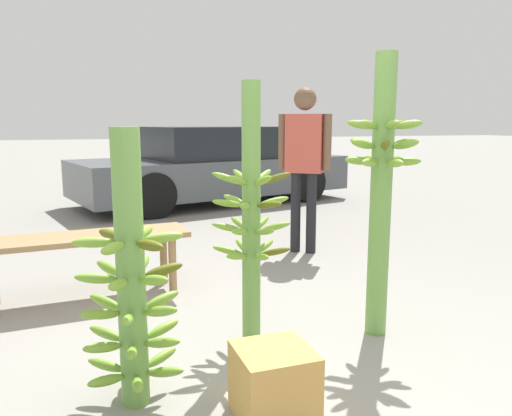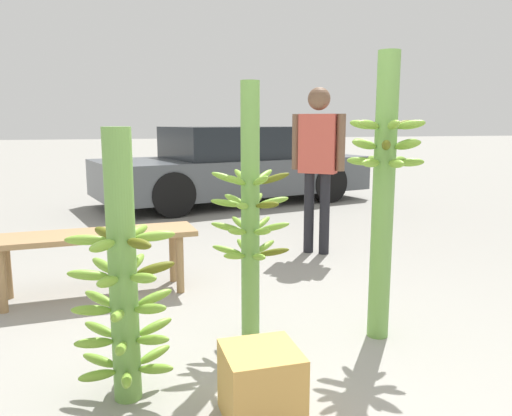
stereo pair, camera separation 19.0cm
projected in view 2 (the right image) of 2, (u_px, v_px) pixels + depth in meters
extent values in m
plane|color=gray|center=(273.00, 383.00, 2.56)|extent=(80.00, 80.00, 0.00)
cylinder|color=#6B9E47|center=(123.00, 268.00, 2.32)|extent=(0.13, 0.13, 1.30)
ellipsoid|color=#75A333|center=(102.00, 246.00, 2.14)|extent=(0.14, 0.19, 0.06)
ellipsoid|color=#545914|center=(139.00, 244.00, 2.18)|extent=(0.13, 0.19, 0.06)
ellipsoid|color=#75A333|center=(155.00, 236.00, 2.33)|extent=(0.19, 0.05, 0.06)
ellipsoid|color=#75A333|center=(138.00, 231.00, 2.44)|extent=(0.14, 0.19, 0.06)
ellipsoid|color=#545914|center=(105.00, 233.00, 2.40)|extent=(0.13, 0.19, 0.06)
ellipsoid|color=#75A333|center=(86.00, 240.00, 2.25)|extent=(0.19, 0.05, 0.06)
ellipsoid|color=#75A333|center=(88.00, 275.00, 2.27)|extent=(0.19, 0.06, 0.08)
ellipsoid|color=#75A333|center=(108.00, 282.00, 2.17)|extent=(0.13, 0.19, 0.08)
ellipsoid|color=#75A333|center=(143.00, 278.00, 2.22)|extent=(0.15, 0.19, 0.08)
ellipsoid|color=#545914|center=(156.00, 268.00, 2.37)|extent=(0.19, 0.06, 0.08)
ellipsoid|color=#75A333|center=(136.00, 263.00, 2.47)|extent=(0.13, 0.19, 0.08)
ellipsoid|color=#75A333|center=(104.00, 266.00, 2.41)|extent=(0.15, 0.19, 0.08)
ellipsoid|color=#75A333|center=(92.00, 310.00, 2.26)|extent=(0.20, 0.10, 0.09)
ellipsoid|color=#75A333|center=(117.00, 316.00, 2.19)|extent=(0.09, 0.20, 0.09)
ellipsoid|color=#75A333|center=(150.00, 309.00, 2.28)|extent=(0.17, 0.16, 0.09)
ellipsoid|color=#75A333|center=(155.00, 297.00, 2.43)|extent=(0.20, 0.10, 0.09)
ellipsoid|color=#75A333|center=(130.00, 293.00, 2.49)|extent=(0.09, 0.20, 0.09)
ellipsoid|color=#75A333|center=(100.00, 299.00, 2.41)|extent=(0.17, 0.16, 0.09)
ellipsoid|color=#75A333|center=(121.00, 349.00, 2.22)|extent=(0.08, 0.20, 0.08)
ellipsoid|color=#75A333|center=(153.00, 340.00, 2.31)|extent=(0.18, 0.16, 0.08)
ellipsoid|color=#75A333|center=(155.00, 327.00, 2.46)|extent=(0.20, 0.11, 0.08)
ellipsoid|color=#75A333|center=(130.00, 322.00, 2.52)|extent=(0.08, 0.20, 0.08)
ellipsoid|color=#75A333|center=(100.00, 329.00, 2.43)|extent=(0.18, 0.16, 0.08)
ellipsoid|color=#75A333|center=(94.00, 343.00, 2.28)|extent=(0.20, 0.11, 0.08)
ellipsoid|color=#75A333|center=(156.00, 369.00, 2.35)|extent=(0.19, 0.14, 0.08)
ellipsoid|color=#75A333|center=(154.00, 354.00, 2.50)|extent=(0.19, 0.13, 0.08)
ellipsoid|color=#75A333|center=(127.00, 351.00, 2.54)|extent=(0.05, 0.19, 0.08)
ellipsoid|color=#75A333|center=(99.00, 360.00, 2.44)|extent=(0.19, 0.14, 0.08)
ellipsoid|color=#75A333|center=(97.00, 375.00, 2.29)|extent=(0.19, 0.13, 0.08)
ellipsoid|color=#75A333|center=(127.00, 380.00, 2.25)|extent=(0.05, 0.19, 0.08)
cylinder|color=#6B9E47|center=(250.00, 217.00, 2.91)|extent=(0.11, 0.11, 1.55)
ellipsoid|color=#75A333|center=(227.00, 178.00, 2.89)|extent=(0.19, 0.10, 0.09)
ellipsoid|color=#75A333|center=(236.00, 180.00, 2.76)|extent=(0.17, 0.15, 0.09)
ellipsoid|color=#75A333|center=(261.00, 181.00, 2.75)|extent=(0.07, 0.19, 0.09)
ellipsoid|color=#545914|center=(274.00, 178.00, 2.86)|extent=(0.19, 0.10, 0.09)
ellipsoid|color=#75A333|center=(264.00, 176.00, 2.99)|extent=(0.17, 0.15, 0.09)
ellipsoid|color=#75A333|center=(241.00, 176.00, 3.00)|extent=(0.07, 0.19, 0.09)
ellipsoid|color=#545914|center=(267.00, 205.00, 2.80)|extent=(0.12, 0.19, 0.07)
ellipsoid|color=#75A333|center=(274.00, 201.00, 2.93)|extent=(0.19, 0.05, 0.07)
ellipsoid|color=#75A333|center=(257.00, 199.00, 3.03)|extent=(0.13, 0.18, 0.07)
ellipsoid|color=#75A333|center=(235.00, 199.00, 3.00)|extent=(0.12, 0.19, 0.07)
ellipsoid|color=#75A333|center=(226.00, 203.00, 2.87)|extent=(0.19, 0.05, 0.07)
ellipsoid|color=#75A333|center=(243.00, 206.00, 2.77)|extent=(0.13, 0.18, 0.07)
ellipsoid|color=#75A333|center=(274.00, 227.00, 2.92)|extent=(0.19, 0.09, 0.08)
ellipsoid|color=#75A333|center=(262.00, 223.00, 3.04)|extent=(0.16, 0.16, 0.08)
ellipsoid|color=#75A333|center=(239.00, 223.00, 3.04)|extent=(0.08, 0.19, 0.08)
ellipsoid|color=#75A333|center=(227.00, 227.00, 2.92)|extent=(0.19, 0.09, 0.08)
ellipsoid|color=#75A333|center=(237.00, 232.00, 2.80)|extent=(0.16, 0.16, 0.08)
ellipsoid|color=#75A333|center=(262.00, 232.00, 2.80)|extent=(0.08, 0.19, 0.08)
ellipsoid|color=#75A333|center=(227.00, 250.00, 2.97)|extent=(0.19, 0.12, 0.08)
ellipsoid|color=#75A333|center=(235.00, 256.00, 2.84)|extent=(0.18, 0.14, 0.08)
ellipsoid|color=#75A333|center=(259.00, 257.00, 2.82)|extent=(0.06, 0.19, 0.08)
ellipsoid|color=#545914|center=(274.00, 252.00, 2.93)|extent=(0.19, 0.12, 0.08)
ellipsoid|color=#75A333|center=(265.00, 247.00, 3.06)|extent=(0.18, 0.14, 0.08)
ellipsoid|color=#75A333|center=(243.00, 246.00, 3.08)|extent=(0.06, 0.19, 0.08)
cylinder|color=#6B9E47|center=(383.00, 200.00, 2.98)|extent=(0.13, 0.13, 1.73)
ellipsoid|color=#545914|center=(403.00, 125.00, 2.98)|extent=(0.17, 0.09, 0.07)
ellipsoid|color=#75A333|center=(380.00, 125.00, 3.05)|extent=(0.09, 0.17, 0.07)
ellipsoid|color=#75A333|center=(363.00, 125.00, 2.97)|extent=(0.16, 0.15, 0.07)
ellipsoid|color=#75A333|center=(369.00, 125.00, 2.84)|extent=(0.17, 0.09, 0.07)
ellipsoid|color=#75A333|center=(394.00, 125.00, 2.77)|extent=(0.09, 0.17, 0.07)
ellipsoid|color=#75A333|center=(411.00, 125.00, 2.84)|extent=(0.16, 0.15, 0.07)
ellipsoid|color=#75A333|center=(364.00, 144.00, 2.89)|extent=(0.17, 0.05, 0.08)
ellipsoid|color=#545914|center=(386.00, 145.00, 2.79)|extent=(0.12, 0.17, 0.08)
ellipsoid|color=#75A333|center=(408.00, 145.00, 2.83)|extent=(0.13, 0.17, 0.08)
ellipsoid|color=#75A333|center=(406.00, 144.00, 2.97)|extent=(0.17, 0.05, 0.08)
ellipsoid|color=#75A333|center=(385.00, 143.00, 3.06)|extent=(0.12, 0.17, 0.08)
ellipsoid|color=#75A333|center=(365.00, 143.00, 3.02)|extent=(0.13, 0.17, 0.08)
ellipsoid|color=#75A333|center=(410.00, 162.00, 2.90)|extent=(0.16, 0.13, 0.06)
ellipsoid|color=#75A333|center=(398.00, 161.00, 3.04)|extent=(0.17, 0.12, 0.06)
ellipsoid|color=#75A333|center=(374.00, 160.00, 3.08)|extent=(0.06, 0.17, 0.06)
ellipsoid|color=#75A333|center=(360.00, 161.00, 2.99)|extent=(0.16, 0.13, 0.06)
ellipsoid|color=#75A333|center=(371.00, 163.00, 2.85)|extent=(0.17, 0.12, 0.06)
ellipsoid|color=#75A333|center=(396.00, 164.00, 2.81)|extent=(0.06, 0.17, 0.06)
cylinder|color=black|center=(309.00, 213.00, 5.08)|extent=(0.14, 0.14, 0.82)
cylinder|color=black|center=(325.00, 214.00, 5.02)|extent=(0.14, 0.14, 0.82)
cube|color=#BF4C3F|center=(318.00, 144.00, 4.93)|extent=(0.39, 0.36, 0.58)
cylinder|color=brown|center=(296.00, 142.00, 5.01)|extent=(0.12, 0.12, 0.55)
cylinder|color=brown|center=(341.00, 143.00, 4.84)|extent=(0.12, 0.12, 0.55)
sphere|color=brown|center=(319.00, 99.00, 4.86)|extent=(0.22, 0.22, 0.22)
cube|color=#99754C|center=(93.00, 235.00, 3.78)|extent=(1.55, 0.52, 0.04)
cylinder|color=#99754C|center=(7.00, 269.00, 3.75)|extent=(0.06, 0.06, 0.46)
cylinder|color=#99754C|center=(173.00, 255.00, 4.17)|extent=(0.06, 0.06, 0.46)
cylinder|color=#99754C|center=(2.00, 281.00, 3.47)|extent=(0.06, 0.06, 0.46)
cylinder|color=#99754C|center=(180.00, 264.00, 3.88)|extent=(0.06, 0.06, 0.46)
cube|color=#4C5156|center=(234.00, 175.00, 8.30)|extent=(4.69, 2.73, 0.57)
cube|color=black|center=(243.00, 142.00, 8.29)|extent=(2.73, 2.13, 0.51)
cylinder|color=black|center=(172.00, 195.00, 6.98)|extent=(0.67, 0.35, 0.64)
cylinder|color=black|center=(140.00, 183.00, 8.34)|extent=(0.67, 0.35, 0.64)
cylinder|color=black|center=(328.00, 183.00, 8.31)|extent=(0.67, 0.35, 0.64)
cylinder|color=black|center=(278.00, 175.00, 9.66)|extent=(0.67, 0.35, 0.64)
cube|color=#C69347|center=(261.00, 384.00, 2.22)|extent=(0.33, 0.33, 0.33)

